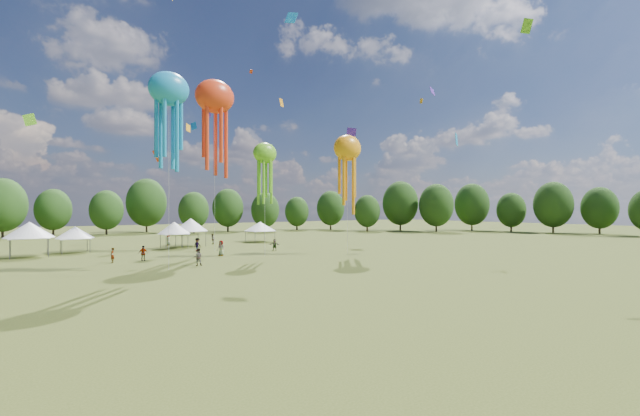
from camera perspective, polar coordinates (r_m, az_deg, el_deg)
ground at (r=22.88m, az=25.86°, el=-15.18°), size 300.00×300.00×0.00m
spectator_near at (r=45.50m, az=-16.31°, el=-6.45°), size 1.07×0.97×1.79m
spectators_far at (r=60.72m, az=-15.68°, el=-4.85°), size 22.12×20.03×1.90m
festival_tents at (r=66.71m, az=-21.36°, el=-2.53°), size 39.47×10.55×4.41m
show_kites at (r=53.29m, az=-16.28°, el=11.53°), size 44.14×17.75×23.91m
small_kites at (r=59.41m, az=-14.61°, el=22.31°), size 75.50×58.86×42.80m
treeline at (r=74.88m, az=-23.11°, el=0.39°), size 201.57×95.24×13.43m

